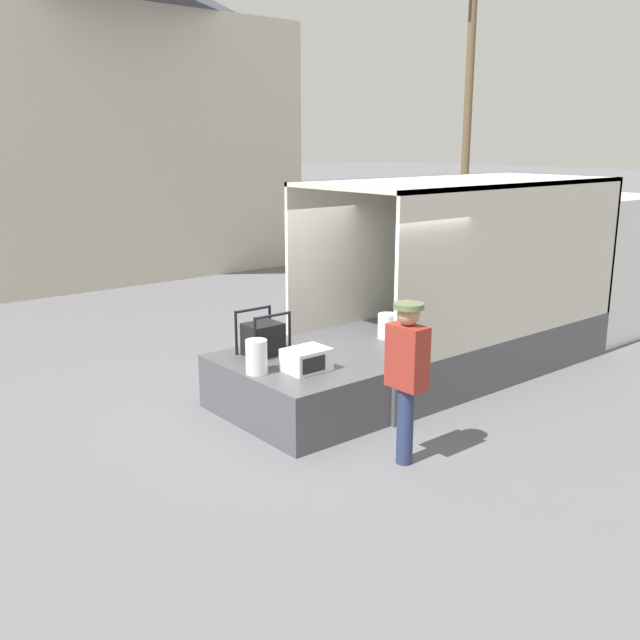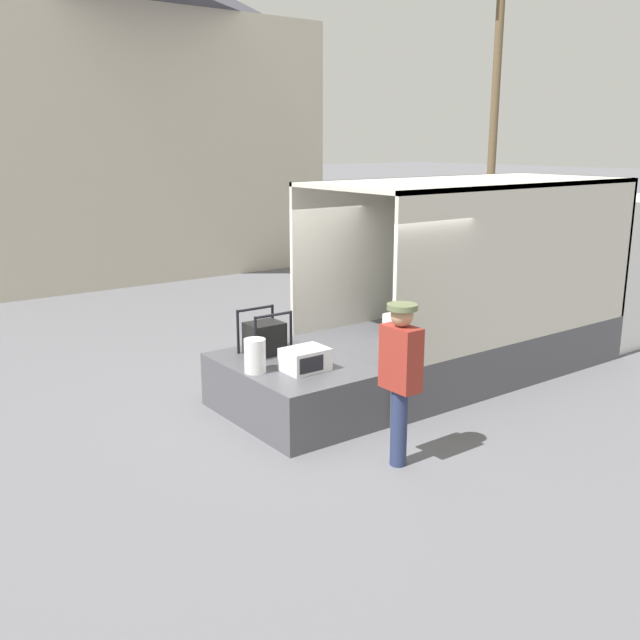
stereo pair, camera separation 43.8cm
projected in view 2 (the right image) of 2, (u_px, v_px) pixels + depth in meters
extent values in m
plane|color=slate|center=(337.00, 403.00, 9.56)|extent=(160.00, 160.00, 0.00)
cube|color=white|center=(604.00, 266.00, 12.71)|extent=(2.19, 2.03, 2.48)
cube|color=#4C4C51|center=(464.00, 347.00, 10.89)|extent=(4.91, 2.21, 0.71)
cube|color=beige|center=(418.00, 246.00, 11.37)|extent=(4.91, 0.06, 2.16)
cube|color=beige|center=(529.00, 264.00, 9.70)|extent=(4.91, 0.06, 2.16)
cube|color=beige|center=(568.00, 241.00, 11.93)|extent=(0.06, 2.21, 2.16)
cube|color=beige|center=(473.00, 182.00, 10.28)|extent=(4.91, 2.21, 0.06)
cylinder|color=silver|center=(392.00, 327.00, 9.99)|extent=(0.28, 0.28, 0.35)
cube|color=#2D7F33|center=(488.00, 322.00, 10.38)|extent=(0.44, 0.32, 0.30)
cube|color=#2D7F33|center=(433.00, 314.00, 10.84)|extent=(0.44, 0.32, 0.29)
cube|color=#2D7F33|center=(483.00, 315.00, 10.80)|extent=(0.44, 0.32, 0.31)
cube|color=#4C4C51|center=(292.00, 389.00, 9.05)|extent=(1.47, 2.10, 0.71)
cube|color=white|center=(305.00, 360.00, 8.63)|extent=(0.53, 0.41, 0.28)
cube|color=black|center=(312.00, 365.00, 8.43)|extent=(0.34, 0.01, 0.19)
cube|color=black|center=(265.00, 338.00, 9.28)|extent=(0.46, 0.38, 0.42)
cylinder|color=slate|center=(276.00, 335.00, 9.38)|extent=(0.17, 0.21, 0.21)
cylinder|color=black|center=(256.00, 339.00, 8.94)|extent=(0.04, 0.04, 0.59)
cylinder|color=black|center=(291.00, 333.00, 9.25)|extent=(0.04, 0.04, 0.59)
cylinder|color=black|center=(238.00, 332.00, 9.28)|extent=(0.04, 0.04, 0.59)
cylinder|color=black|center=(273.00, 326.00, 9.59)|extent=(0.04, 0.04, 0.59)
cylinder|color=black|center=(273.00, 315.00, 9.02)|extent=(0.54, 0.04, 0.04)
cylinder|color=black|center=(255.00, 309.00, 9.37)|extent=(0.54, 0.04, 0.04)
cylinder|color=silver|center=(255.00, 356.00, 8.54)|extent=(0.26, 0.26, 0.42)
cylinder|color=navy|center=(399.00, 427.00, 7.65)|extent=(0.18, 0.18, 0.87)
cube|color=maroon|center=(401.00, 358.00, 7.46)|extent=(0.24, 0.44, 0.69)
sphere|color=tan|center=(402.00, 315.00, 7.35)|extent=(0.24, 0.24, 0.24)
cylinder|color=#606B47|center=(402.00, 307.00, 7.32)|extent=(0.32, 0.32, 0.06)
cube|color=black|center=(630.00, 248.00, 16.42)|extent=(2.22, 1.88, 0.12)
cube|color=beige|center=(106.00, 147.00, 19.53)|extent=(9.72, 6.87, 6.49)
cylinder|color=brown|center=(495.00, 108.00, 23.87)|extent=(0.28, 0.28, 8.99)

